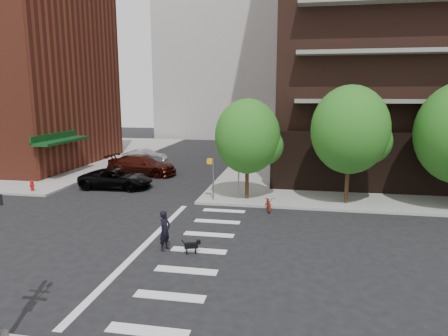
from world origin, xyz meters
TOP-DOWN VIEW (x-y plane):
  - ground at (0.00, 0.00)m, footprint 120.00×120.00m
  - sidewalk_ne at (20.50, 23.50)m, footprint 39.00×33.00m
  - sidewalk_nw at (-24.50, 23.50)m, footprint 31.00×33.00m
  - crosswalk at (2.21, -0.00)m, footprint 3.85×13.00m
  - tree_a at (4.00, 8.50)m, footprint 4.00×4.00m
  - tree_b at (10.00, 8.50)m, footprint 4.50×4.50m
  - pedestrian_signal at (2.32, 7.92)m, footprint 2.18×0.67m
  - fire_hydrant at (-10.50, 7.80)m, footprint 0.24×0.24m
  - parked_car_black at (-5.50, 10.11)m, footprint 2.50×5.14m
  - parked_car_maroon at (-5.50, 14.93)m, footprint 2.75×5.89m
  - parked_car_silver at (-7.33, 20.23)m, footprint 1.62×4.24m
  - scooter at (5.51, 6.50)m, footprint 0.87×1.73m
  - dog_walker at (1.56, -0.17)m, footprint 0.72×0.57m
  - dog at (2.80, -0.37)m, footprint 0.69×0.37m

SIDE VIEW (x-z plane):
  - ground at x=0.00m, z-range 0.00..0.00m
  - crosswalk at x=2.21m, z-range 0.00..0.01m
  - sidewalk_ne at x=20.50m, z-range 0.00..0.15m
  - sidewalk_nw at x=-24.50m, z-range 0.00..0.15m
  - dog at x=2.80m, z-range 0.07..0.65m
  - scooter at x=5.51m, z-range 0.00..0.87m
  - fire_hydrant at x=-10.50m, z-range 0.19..0.92m
  - parked_car_silver at x=-7.33m, z-range 0.00..1.38m
  - parked_car_black at x=-5.50m, z-range 0.00..1.41m
  - parked_car_maroon at x=-5.50m, z-range 0.00..1.66m
  - dog_walker at x=1.56m, z-range 0.00..1.73m
  - pedestrian_signal at x=2.32m, z-range 0.55..3.15m
  - tree_a at x=4.00m, z-range 1.09..6.99m
  - tree_b at x=10.00m, z-range 1.22..7.87m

